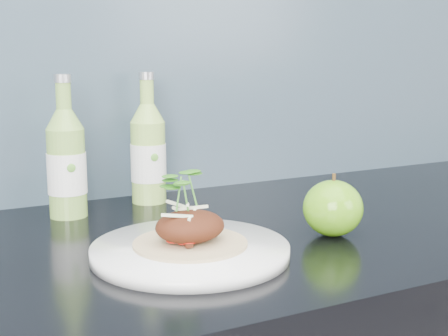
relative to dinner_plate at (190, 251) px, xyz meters
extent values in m
cube|color=#65869F|center=(0.05, 0.38, 0.34)|extent=(4.00, 0.02, 0.70)
cylinder|color=silver|center=(0.00, 0.00, 0.00)|extent=(0.28, 0.28, 0.02)
cylinder|color=tan|center=(0.00, 0.00, 0.01)|extent=(0.15, 0.15, 0.00)
ellipsoid|color=#4B1F0E|center=(0.00, 0.00, 0.03)|extent=(0.09, 0.08, 0.04)
ellipsoid|color=#3D850E|center=(0.22, -0.01, 0.03)|extent=(0.09, 0.09, 0.08)
cylinder|color=#472D14|center=(0.22, -0.01, 0.08)|extent=(0.01, 0.00, 0.01)
cylinder|color=#7FAF49|center=(-0.09, 0.27, 0.06)|extent=(0.08, 0.08, 0.14)
cone|color=#7FAF49|center=(-0.09, 0.27, 0.15)|extent=(0.06, 0.06, 0.03)
cylinder|color=#7FAF49|center=(-0.09, 0.27, 0.19)|extent=(0.02, 0.02, 0.04)
cylinder|color=silver|center=(-0.09, 0.27, 0.21)|extent=(0.03, 0.03, 0.01)
cylinder|color=white|center=(-0.09, 0.27, 0.06)|extent=(0.08, 0.08, 0.07)
ellipsoid|color=#59A533|center=(-0.09, 0.24, 0.08)|extent=(0.01, 0.00, 0.01)
cylinder|color=#96C652|center=(0.06, 0.31, 0.06)|extent=(0.07, 0.07, 0.14)
cone|color=#96C652|center=(0.06, 0.31, 0.15)|extent=(0.06, 0.06, 0.03)
cylinder|color=#96C652|center=(0.06, 0.31, 0.19)|extent=(0.02, 0.02, 0.04)
cylinder|color=silver|center=(0.06, 0.31, 0.21)|extent=(0.03, 0.03, 0.01)
cylinder|color=white|center=(0.06, 0.31, 0.06)|extent=(0.07, 0.07, 0.07)
ellipsoid|color=#59A533|center=(0.06, 0.27, 0.08)|extent=(0.01, 0.00, 0.01)
camera|label=1|loc=(-0.31, -0.71, 0.25)|focal=50.00mm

